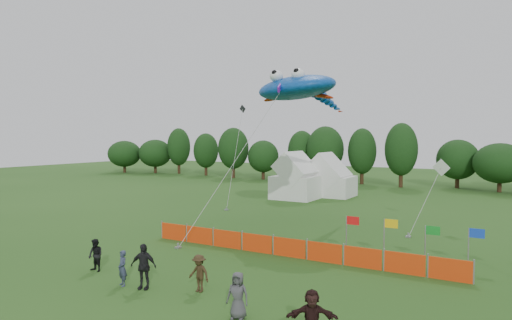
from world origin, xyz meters
The scene contains 15 objects.
ground centered at (0.00, 0.00, 0.00)m, with size 160.00×160.00×0.00m, color #234C16.
treeline centered at (1.61, 44.93, 4.18)m, with size 104.57×8.78×8.36m.
tent_left centered at (-7.92, 27.80, 1.96)m, with size 4.40×4.40×3.88m.
tent_right centered at (-5.65, 31.43, 1.79)m, with size 5.02×4.02×3.55m.
barrier_fence centered at (1.50, 6.95, 0.50)m, with size 17.90×0.06×1.00m.
flag_row centered at (9.14, 9.02, 1.41)m, with size 10.73×0.74×2.21m.
spectator_a centered at (-2.64, -0.92, 0.77)m, with size 0.56×0.37×1.53m, color #303851.
spectator_b centered at (-5.32, -0.07, 0.78)m, with size 0.76×0.59×1.55m, color black.
spectator_c centered at (0.69, 0.14, 0.78)m, with size 1.01×0.58×1.56m, color #352615.
spectator_d centered at (-1.57, -0.75, 0.97)m, with size 1.13×0.47×1.93m, color black.
spectator_e centered at (3.57, -1.39, 0.83)m, with size 0.81×0.53×1.67m, color #444348.
spectator_f centered at (6.64, -1.93, 0.86)m, with size 1.60×0.51×1.72m, color black.
stingray_kite centered at (-1.70, 15.05, 9.83)m, with size 8.22×18.11×11.05m.
small_kite_white centered at (6.92, 18.44, 3.18)m, with size 2.00×4.93×4.87m.
small_kite_dark centered at (-11.72, 22.34, 5.46)m, with size 3.51×7.67×9.72m.
Camera 1 is at (12.12, -14.74, 6.46)m, focal length 32.00 mm.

